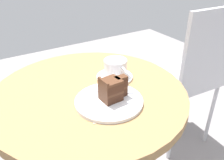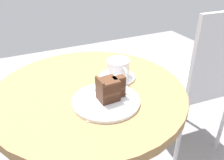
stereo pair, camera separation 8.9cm
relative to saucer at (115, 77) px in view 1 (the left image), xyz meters
name	(u,v)px [view 1 (the left image)]	position (x,y,z in m)	size (l,w,h in m)	color
cafe_table	(90,115)	(0.03, -0.14, -0.12)	(0.74, 0.74, 0.70)	olive
saucer	(115,77)	(0.00, 0.00, 0.00)	(0.15, 0.15, 0.01)	white
coffee_cup	(116,68)	(0.00, 0.01, 0.04)	(0.13, 0.09, 0.07)	white
teaspoon	(111,71)	(-0.04, 0.01, 0.01)	(0.04, 0.10, 0.00)	silver
cake_plate	(109,101)	(0.14, -0.11, 0.00)	(0.24, 0.24, 0.01)	white
cake_slice	(112,89)	(0.14, -0.10, 0.05)	(0.06, 0.10, 0.09)	#422619
fork	(119,91)	(0.12, -0.06, 0.01)	(0.09, 0.12, 0.00)	silver
napkin	(109,108)	(0.17, -0.13, 0.00)	(0.16, 0.16, 0.00)	tan
cafe_chair	(192,71)	(-0.06, 0.57, -0.15)	(0.40, 0.40, 0.93)	#BCBCC1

